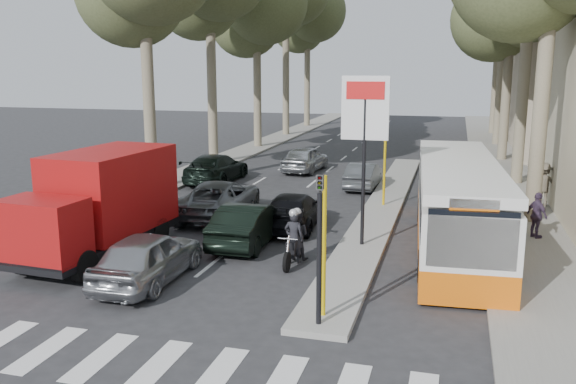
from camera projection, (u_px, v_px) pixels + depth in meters
name	position (u px, v px, depth m)	size (l,w,h in m)	color
ground	(211.00, 293.00, 16.15)	(120.00, 120.00, 0.00)	#28282B
sidewalk_right	(497.00, 162.00, 37.49)	(3.20, 70.00, 0.12)	gray
median_left	(257.00, 147.00, 44.64)	(2.40, 64.00, 0.12)	gray
traffic_island	(383.00, 206.00, 25.67)	(1.50, 26.00, 0.16)	gray
billboard	(364.00, 137.00, 19.26)	(1.50, 12.10, 5.60)	yellow
traffic_light_island	(320.00, 225.00, 13.38)	(0.16, 0.41, 3.60)	black
tree_l_c	(259.00, 5.00, 42.65)	(7.40, 7.20, 13.71)	#6B604C
tree_l_e	(309.00, 13.00, 57.66)	(7.40, 7.20, 14.49)	#6B604C
tree_r_c	(515.00, 1.00, 36.46)	(7.40, 7.20, 13.32)	#6B604C
tree_r_e	(502.00, 11.00, 51.36)	(7.40, 7.20, 14.10)	#6B604C
silver_hatchback	(148.00, 257.00, 16.81)	(1.73, 4.30, 1.46)	#A0A2A8
dark_hatchback	(249.00, 224.00, 20.40)	(1.51, 4.33, 1.43)	black
queue_car_a	(219.00, 199.00, 24.11)	(2.44, 5.29, 1.47)	#52555A
queue_car_b	(293.00, 210.00, 22.52)	(1.82, 4.48, 1.30)	black
queue_car_c	(305.00, 159.00, 34.45)	(1.74, 4.32, 1.47)	#A7ABAF
queue_car_d	(363.00, 176.00, 29.71)	(1.33, 3.82, 1.26)	#4F5357
queue_car_e	(216.00, 168.00, 31.28)	(2.05, 5.04, 1.46)	black
red_truck	(100.00, 202.00, 19.00)	(2.72, 6.28, 3.28)	black
city_bus	(457.00, 202.00, 19.87)	(3.09, 11.17, 2.91)	orange
motorcycle	(295.00, 238.00, 18.48)	(0.73, 2.04, 1.73)	black
pedestrian_near	(537.00, 215.00, 20.73)	(0.93, 0.45, 1.58)	#463651
pedestrian_far	(543.00, 184.00, 25.44)	(1.18, 0.52, 1.83)	brown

